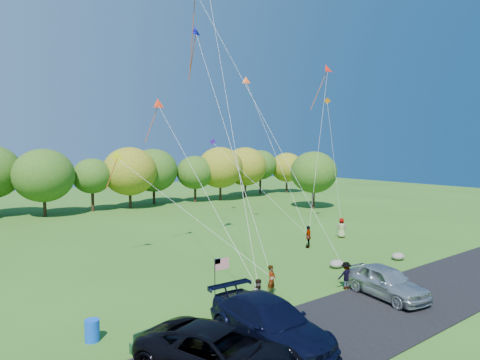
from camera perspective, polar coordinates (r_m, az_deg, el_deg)
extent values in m
plane|color=#325F1B|center=(24.95, 9.65, -14.51)|extent=(140.00, 140.00, 0.00)
cube|color=black|center=(22.59, 17.46, -16.63)|extent=(44.00, 6.00, 0.06)
cylinder|color=#3A2515|center=(56.13, -24.89, -3.06)|extent=(0.36, 0.36, 2.22)
ellipsoid|color=#416B1A|center=(55.81, -25.00, 0.36)|extent=(6.91, 6.91, 6.22)
cylinder|color=#3A2515|center=(56.74, -20.30, -2.44)|extent=(0.36, 0.36, 3.02)
ellipsoid|color=#416B1A|center=(56.43, -20.40, 1.29)|extent=(6.71, 6.71, 6.04)
cylinder|color=#3A2515|center=(58.63, -14.32, -2.22)|extent=(0.36, 0.36, 2.73)
ellipsoid|color=#416B1A|center=(58.35, -14.39, 0.92)|extent=(5.72, 5.72, 5.14)
cylinder|color=#3A2515|center=(61.85, -10.59, -1.97)|extent=(0.36, 0.36, 2.39)
ellipsoid|color=#2B5717|center=(61.58, -10.63, 0.93)|extent=(5.98, 5.98, 5.38)
cylinder|color=#3A2515|center=(63.93, -7.45, -1.64)|extent=(0.36, 0.36, 2.58)
ellipsoid|color=#2B5717|center=(63.65, -7.49, 1.51)|extent=(6.84, 6.84, 6.16)
cylinder|color=#3A2515|center=(65.51, -2.51, -1.42)|extent=(0.36, 0.36, 2.66)
ellipsoid|color=#416B1A|center=(65.24, -2.52, 1.62)|extent=(6.62, 6.62, 5.96)
cylinder|color=#3A2515|center=(69.28, -0.10, -1.07)|extent=(0.36, 0.36, 2.72)
ellipsoid|color=#2B5717|center=(69.03, -0.10, 1.87)|extent=(6.75, 6.75, 6.07)
cylinder|color=#3A2515|center=(73.18, 3.61, -0.87)|extent=(0.36, 0.36, 2.49)
ellipsoid|color=#2B5717|center=(72.96, 3.62, 1.41)|extent=(5.17, 5.17, 4.65)
cylinder|color=#3A2515|center=(74.11, 6.92, -0.76)|extent=(0.36, 0.36, 2.66)
ellipsoid|color=#416B1A|center=(73.87, 6.94, 1.94)|extent=(6.68, 6.68, 6.01)
cylinder|color=#3A2515|center=(56.55, 9.76, -2.36)|extent=(0.36, 0.36, 2.80)
ellipsoid|color=#2B5717|center=(56.25, 9.80, 1.03)|extent=(6.00, 6.00, 5.40)
imported|color=black|center=(16.00, -2.61, -22.16)|extent=(4.88, 6.84, 1.73)
imported|color=black|center=(18.24, 4.03, -18.47)|extent=(2.90, 6.48, 1.84)
imported|color=#AAB1B4|center=(24.73, 18.89, -12.68)|extent=(2.82, 5.18, 1.67)
imported|color=#4C4C59|center=(23.95, 4.23, -13.18)|extent=(0.70, 0.58, 1.66)
imported|color=#4C4C59|center=(21.74, 2.57, -15.11)|extent=(0.91, 0.78, 1.61)
imported|color=#4C4C59|center=(25.59, 13.97, -12.25)|extent=(1.15, 0.93, 1.56)
imported|color=#4C4C59|center=(34.90, 9.09, -7.48)|extent=(1.05, 1.02, 1.77)
imported|color=#4C4C59|center=(39.20, 13.40, -6.23)|extent=(0.99, 1.01, 1.76)
cube|color=#153A1C|center=(18.52, -11.82, -20.11)|extent=(1.77, 0.42, 0.06)
cube|color=#153A1C|center=(18.26, -11.58, -19.47)|extent=(1.76, 0.36, 0.54)
cube|color=#153A1C|center=(18.33, -14.05, -21.14)|extent=(0.15, 0.45, 0.42)
cube|color=#153A1C|center=(18.91, -9.66, -20.23)|extent=(0.15, 0.45, 0.42)
cylinder|color=blue|center=(19.83, -19.11, -18.43)|extent=(0.61, 0.61, 0.91)
cylinder|color=black|center=(22.29, -3.37, -13.48)|extent=(0.05, 0.05, 2.44)
cube|color=red|center=(22.28, -2.43, -11.12)|extent=(0.88, 0.59, 0.02)
cube|color=navy|center=(22.09, -3.02, -10.78)|extent=(0.35, 0.02, 0.27)
ellipsoid|color=gray|center=(29.79, 12.78, -10.85)|extent=(1.07, 0.84, 0.53)
ellipsoid|color=gray|center=(33.00, 20.34, -9.52)|extent=(1.00, 0.83, 0.52)
cone|color=#1311AE|center=(32.10, -5.90, 19.06)|extent=(0.93, 0.48, 0.85)
cone|color=#FF4C10|center=(40.18, 0.82, 13.07)|extent=(0.92, 0.66, 0.86)
cone|color=red|center=(41.17, 11.63, 14.30)|extent=(1.09, 0.61, 0.95)
cube|color=orange|center=(41.25, 11.56, 10.30)|extent=(0.48, 0.44, 0.60)
cube|color=#FEF715|center=(30.30, -16.05, 2.94)|extent=(0.63, 0.53, 0.78)
cube|color=#4B14CE|center=(40.83, -3.64, 5.12)|extent=(0.63, 0.20, 0.62)
cone|color=red|center=(31.67, -10.83, 9.88)|extent=(0.94, 0.40, 0.89)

